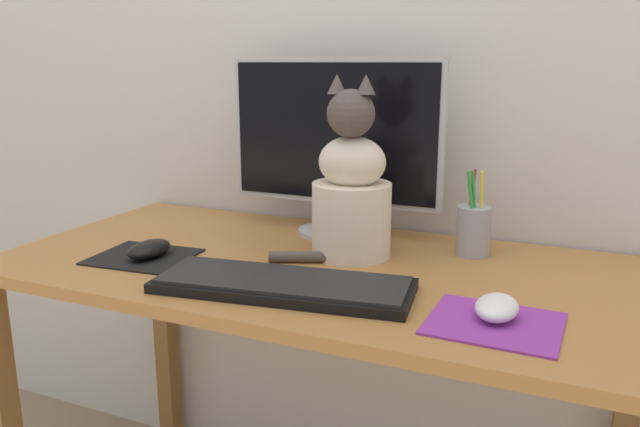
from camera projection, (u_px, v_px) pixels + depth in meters
wall_back at (377, 22)px, 1.47m from camera, size 7.00×0.04×2.50m
desk at (317, 313)px, 1.30m from camera, size 1.32×0.64×0.76m
monitor at (334, 141)px, 1.44m from camera, size 0.52×0.17×0.41m
keyboard at (283, 285)px, 1.12m from camera, size 0.48×0.23×0.02m
mousepad_left at (143, 257)px, 1.31m from camera, size 0.21×0.19×0.00m
mousepad_right at (494, 323)px, 0.98m from camera, size 0.21×0.18×0.00m
computer_mouse_left at (149, 249)px, 1.30m from camera, size 0.07×0.11×0.03m
computer_mouse_right at (497, 307)px, 0.99m from camera, size 0.07×0.10×0.04m
cat at (351, 191)px, 1.29m from camera, size 0.23×0.21×0.38m
pen_cup at (473, 230)px, 1.32m from camera, size 0.07×0.07×0.18m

